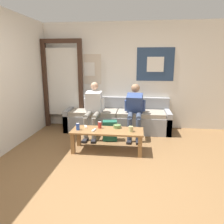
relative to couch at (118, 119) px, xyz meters
name	(u,v)px	position (x,y,z in m)	size (l,w,h in m)	color
ground_plane	(111,181)	(0.14, -2.31, -0.27)	(18.00, 18.00, 0.00)	brown
wall_back	(125,76)	(0.14, 0.37, 1.00)	(10.00, 0.07, 2.55)	silver
door_frame	(63,79)	(-1.37, 0.16, 0.92)	(1.00, 0.10, 2.15)	#382319
couch	(118,119)	(0.00, 0.00, 0.00)	(2.47, 0.74, 0.76)	gray
coffee_table	(107,134)	(-0.06, -1.29, 0.06)	(1.31, 0.50, 0.41)	olive
person_seated_adult	(93,108)	(-0.50, -0.42, 0.35)	(0.47, 0.86, 1.18)	gray
person_seated_teen	(135,109)	(0.41, -0.36, 0.35)	(0.47, 0.95, 1.14)	#384256
backpack	(110,131)	(-0.09, -0.72, -0.07)	(0.32, 0.27, 0.42)	#1E5642
ceramic_bowl	(117,126)	(0.10, -1.14, 0.17)	(0.15, 0.15, 0.06)	#607F47
pillar_candle	(131,129)	(0.37, -1.33, 0.18)	(0.08, 0.08, 0.11)	tan
drink_can_blue	(78,127)	(-0.60, -1.34, 0.19)	(0.07, 0.07, 0.12)	#28479E
drink_can_red	(100,125)	(-0.22, -1.19, 0.19)	(0.07, 0.07, 0.12)	maroon
game_controller_near_left	(86,127)	(-0.50, -1.17, 0.15)	(0.08, 0.15, 0.03)	white
game_controller_near_right	(94,130)	(-0.30, -1.36, 0.15)	(0.06, 0.15, 0.03)	white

